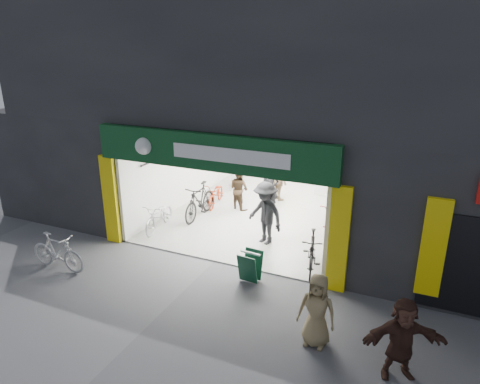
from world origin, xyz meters
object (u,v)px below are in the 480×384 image
Objects in this scene: bike_left_front at (159,216)px; bike_right_front at (312,252)px; parked_bike at (57,252)px; sandwich_board at (250,266)px; pedestrian_near at (317,310)px.

bike_right_front is (5.00, -0.59, 0.07)m from bike_left_front.
bike_right_front is at bearing -66.98° from parked_bike.
bike_right_front reaches higher than bike_left_front.
bike_left_front is 5.04m from bike_right_front.
sandwich_board is (3.76, -1.69, -0.03)m from bike_left_front.
bike_left_front is 2.26× the size of sandwich_board.
bike_right_front is at bearing 46.11° from sandwich_board.
pedestrian_near reaches higher than bike_left_front.
bike_left_front is 3.30m from parked_bike.
pedestrian_near reaches higher than sandwich_board.
pedestrian_near is at bearing -91.56° from parked_bike.
parked_bike is (-0.96, -3.15, 0.05)m from bike_left_front.
bike_right_front is 6.49m from parked_bike.
sandwich_board is (4.73, 1.46, -0.08)m from parked_bike.
bike_right_front is 1.15× the size of pedestrian_near.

